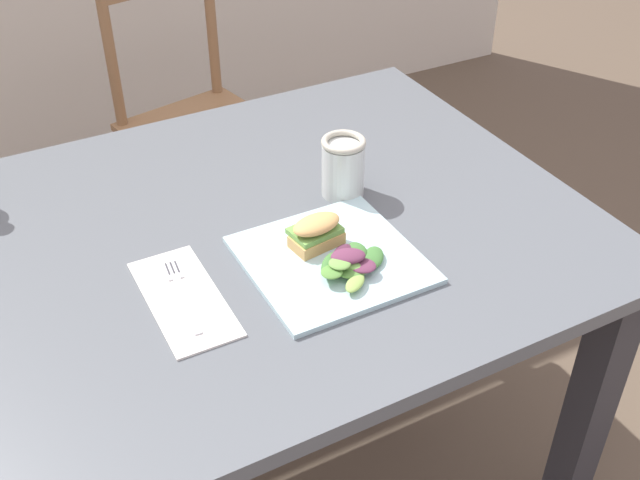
{
  "coord_description": "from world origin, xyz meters",
  "views": [
    {
      "loc": [
        -0.49,
        -0.85,
        1.55
      ],
      "look_at": [
        0.01,
        0.08,
        0.76
      ],
      "focal_mm": 43.37,
      "sensor_mm": 36.0,
      "label": 1
    }
  ],
  "objects_px": {
    "sandwich_half_front": "(315,232)",
    "mason_jar_iced_tea": "(343,169)",
    "fork_on_napkin": "(181,290)",
    "plate_lunch": "(331,260)",
    "dining_table": "(257,281)",
    "chair_wooden_far": "(196,124)"
  },
  "relations": [
    {
      "from": "sandwich_half_front",
      "to": "mason_jar_iced_tea",
      "type": "relative_size",
      "value": 0.81
    },
    {
      "from": "sandwich_half_front",
      "to": "fork_on_napkin",
      "type": "xyz_separation_m",
      "value": [
        -0.24,
        0.0,
        -0.03
      ]
    },
    {
      "from": "plate_lunch",
      "to": "mason_jar_iced_tea",
      "type": "relative_size",
      "value": 2.39
    },
    {
      "from": "mason_jar_iced_tea",
      "to": "fork_on_napkin",
      "type": "bearing_deg",
      "value": -160.39
    },
    {
      "from": "dining_table",
      "to": "sandwich_half_front",
      "type": "distance_m",
      "value": 0.21
    },
    {
      "from": "dining_table",
      "to": "plate_lunch",
      "type": "xyz_separation_m",
      "value": [
        0.08,
        -0.15,
        0.13
      ]
    },
    {
      "from": "chair_wooden_far",
      "to": "mason_jar_iced_tea",
      "type": "distance_m",
      "value": 0.99
    },
    {
      "from": "chair_wooden_far",
      "to": "fork_on_napkin",
      "type": "relative_size",
      "value": 4.68
    },
    {
      "from": "dining_table",
      "to": "sandwich_half_front",
      "type": "relative_size",
      "value": 12.51
    },
    {
      "from": "dining_table",
      "to": "mason_jar_iced_tea",
      "type": "relative_size",
      "value": 10.18
    },
    {
      "from": "chair_wooden_far",
      "to": "sandwich_half_front",
      "type": "relative_size",
      "value": 9.14
    },
    {
      "from": "dining_table",
      "to": "fork_on_napkin",
      "type": "relative_size",
      "value": 6.4
    },
    {
      "from": "chair_wooden_far",
      "to": "sandwich_half_front",
      "type": "xyz_separation_m",
      "value": [
        -0.15,
        -1.06,
        0.33
      ]
    },
    {
      "from": "chair_wooden_far",
      "to": "fork_on_napkin",
      "type": "xyz_separation_m",
      "value": [
        -0.39,
        -1.06,
        0.3
      ]
    },
    {
      "from": "dining_table",
      "to": "fork_on_napkin",
      "type": "xyz_separation_m",
      "value": [
        -0.18,
        -0.11,
        0.13
      ]
    },
    {
      "from": "dining_table",
      "to": "mason_jar_iced_tea",
      "type": "height_order",
      "value": "mason_jar_iced_tea"
    },
    {
      "from": "dining_table",
      "to": "plate_lunch",
      "type": "relative_size",
      "value": 4.27
    },
    {
      "from": "chair_wooden_far",
      "to": "plate_lunch",
      "type": "height_order",
      "value": "chair_wooden_far"
    },
    {
      "from": "mason_jar_iced_tea",
      "to": "chair_wooden_far",
      "type": "bearing_deg",
      "value": 88.6
    },
    {
      "from": "chair_wooden_far",
      "to": "mason_jar_iced_tea",
      "type": "bearing_deg",
      "value": -91.4
    },
    {
      "from": "chair_wooden_far",
      "to": "sandwich_half_front",
      "type": "height_order",
      "value": "chair_wooden_far"
    },
    {
      "from": "dining_table",
      "to": "fork_on_napkin",
      "type": "bearing_deg",
      "value": -147.98
    }
  ]
}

